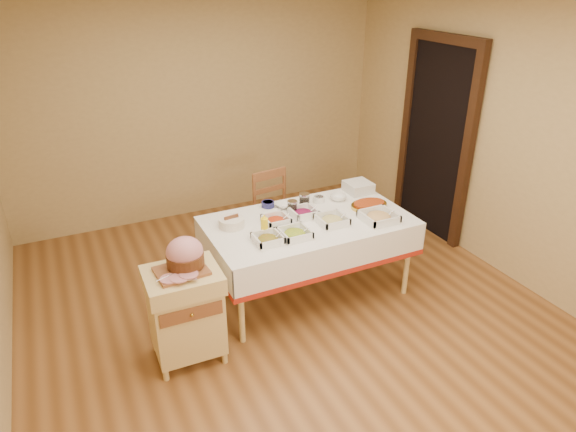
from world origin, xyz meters
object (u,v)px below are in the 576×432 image
(plate_stack, at_px, (358,187))
(bread_basket, at_px, (232,222))
(dining_table, at_px, (308,236))
(dining_chair, at_px, (277,216))
(preserve_jar_left, at_px, (292,207))
(mustard_bottle, at_px, (264,226))
(ham_on_board, at_px, (184,256))
(butcher_cart, at_px, (186,310))
(brass_platter, at_px, (369,205))
(preserve_jar_right, at_px, (304,201))

(plate_stack, bearing_deg, bread_basket, -172.70)
(dining_table, distance_m, dining_chair, 0.72)
(preserve_jar_left, height_order, mustard_bottle, mustard_bottle)
(dining_table, distance_m, mustard_bottle, 0.54)
(dining_chair, relative_size, ham_on_board, 2.43)
(dining_chair, bearing_deg, butcher_cart, -138.82)
(butcher_cart, xyz_separation_m, ham_on_board, (0.04, 0.03, 0.45))
(butcher_cart, height_order, dining_chair, dining_chair)
(butcher_cart, height_order, brass_platter, brass_platter)
(dining_table, bearing_deg, mustard_bottle, -168.49)
(ham_on_board, relative_size, bread_basket, 1.75)
(preserve_jar_right, bearing_deg, mustard_bottle, -146.78)
(dining_table, height_order, dining_chair, dining_chair)
(brass_platter, bearing_deg, ham_on_board, -168.61)
(mustard_bottle, distance_m, plate_stack, 1.30)
(dining_table, xyz_separation_m, dining_chair, (0.01, 0.71, -0.11))
(mustard_bottle, xyz_separation_m, brass_platter, (1.11, 0.10, -0.07))
(preserve_jar_right, relative_size, mustard_bottle, 0.67)
(dining_table, distance_m, butcher_cart, 1.34)
(dining_chair, bearing_deg, ham_on_board, -138.73)
(dining_chair, relative_size, brass_platter, 2.61)
(dining_table, relative_size, preserve_jar_right, 14.02)
(dining_table, height_order, brass_platter, brass_platter)
(mustard_bottle, height_order, bread_basket, mustard_bottle)
(plate_stack, xyz_separation_m, brass_platter, (-0.10, -0.35, -0.03))
(mustard_bottle, xyz_separation_m, bread_basket, (-0.20, 0.27, -0.05))
(preserve_jar_left, bearing_deg, dining_table, -73.18)
(ham_on_board, height_order, preserve_jar_right, ham_on_board)
(butcher_cart, relative_size, dining_chair, 0.83)
(dining_table, height_order, preserve_jar_left, preserve_jar_left)
(ham_on_board, distance_m, brass_platter, 1.91)
(mustard_bottle, height_order, plate_stack, mustard_bottle)
(preserve_jar_right, distance_m, bread_basket, 0.77)
(plate_stack, bearing_deg, mustard_bottle, -159.77)
(mustard_bottle, distance_m, bread_basket, 0.33)
(preserve_jar_right, height_order, brass_platter, preserve_jar_right)
(ham_on_board, height_order, preserve_jar_left, ham_on_board)
(ham_on_board, xyz_separation_m, plate_stack, (1.97, 0.73, -0.08))
(dining_table, bearing_deg, butcher_cart, -162.13)
(dining_chair, bearing_deg, bread_basket, -141.56)
(preserve_jar_left, distance_m, mustard_bottle, 0.51)
(butcher_cart, relative_size, preserve_jar_right, 6.02)
(preserve_jar_left, xyz_separation_m, preserve_jar_right, (0.16, 0.07, 0.01))
(dining_chair, height_order, plate_stack, dining_chair)
(mustard_bottle, bearing_deg, ham_on_board, -159.61)
(mustard_bottle, height_order, brass_platter, mustard_bottle)
(mustard_bottle, relative_size, plate_stack, 0.79)
(dining_chair, distance_m, plate_stack, 0.88)
(preserve_jar_left, bearing_deg, plate_stack, 10.47)
(preserve_jar_right, distance_m, brass_platter, 0.61)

